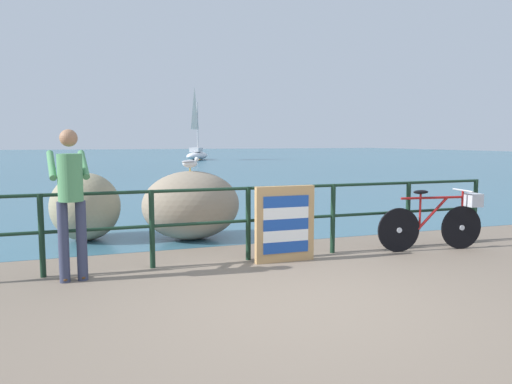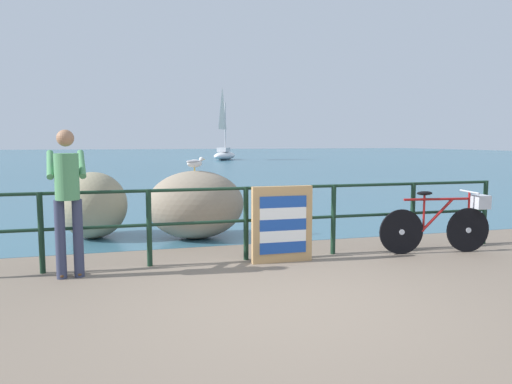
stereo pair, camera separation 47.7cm
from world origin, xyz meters
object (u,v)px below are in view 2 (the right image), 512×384
person_at_railing (68,196)px  sailboat (224,152)px  seagull (195,163)px  breakwater_boulder_main (196,205)px  breakwater_boulder_left (93,205)px  bicycle (445,222)px  folded_deckchair_stack (282,224)px

person_at_railing → sailboat: (9.16, 34.89, -0.28)m
seagull → sailboat: size_ratio=0.06×
breakwater_boulder_main → breakwater_boulder_left: breakwater_boulder_main is taller
bicycle → breakwater_boulder_main: breakwater_boulder_main is taller
breakwater_boulder_left → sailboat: (9.01, 32.44, 0.15)m
breakwater_boulder_main → sailboat: sailboat is taller
person_at_railing → folded_deckchair_stack: size_ratio=1.71×
bicycle → seagull: (-3.38, 2.02, 0.82)m
breakwater_boulder_left → folded_deckchair_stack: bearing=-43.4°
breakwater_boulder_left → sailboat: 33.67m
breakwater_boulder_left → bicycle: bearing=-26.7°
sailboat → folded_deckchair_stack: bearing=-161.1°
bicycle → breakwater_boulder_left: size_ratio=1.46×
seagull → breakwater_boulder_main: bearing=55.7°
person_at_railing → folded_deckchair_stack: bearing=-96.1°
person_at_railing → sailboat: 36.07m
bicycle → seagull: bearing=156.6°
bicycle → breakwater_boulder_main: (-3.37, 2.04, 0.11)m
bicycle → folded_deckchair_stack: bearing=-175.2°
bicycle → seagull: seagull is taller
folded_deckchair_stack → breakwater_boulder_left: (-2.56, 2.42, 0.04)m
folded_deckchair_stack → breakwater_boulder_left: breakwater_boulder_left is taller
folded_deckchair_stack → breakwater_boulder_left: bearing=136.6°
folded_deckchair_stack → breakwater_boulder_left: 3.53m
folded_deckchair_stack → sailboat: sailboat is taller
seagull → bicycle: bearing=-39.6°
bicycle → person_at_railing: size_ratio=0.95×
person_at_railing → breakwater_boulder_left: size_ratio=1.54×
person_at_railing → breakwater_boulder_left: person_at_railing is taller
folded_deckchair_stack → breakwater_boulder_left: size_ratio=0.90×
folded_deckchair_stack → sailboat: 35.46m
person_at_railing → seagull: size_ratio=5.20×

